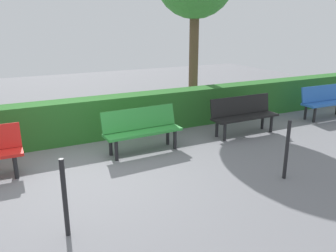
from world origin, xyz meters
name	(u,v)px	position (x,y,z in m)	size (l,w,h in m)	color
ground_plane	(81,176)	(0.00, 0.00, 0.00)	(24.04, 24.04, 0.00)	slate
bench_blue	(325,100)	(-6.73, -0.73, 0.48)	(1.50, 0.50, 0.86)	blue
bench_black	(243,113)	(-3.89, -0.61, 0.48)	(1.63, 0.46, 0.86)	black
bench_green	(142,128)	(-1.38, -0.62, 0.48)	(1.58, 0.54, 0.86)	#2D8C38
hedge_row	(116,116)	(-1.25, -1.83, 0.45)	(20.04, 0.53, 0.91)	#266023
railing_post_mid	(287,150)	(-2.99, 1.63, 0.50)	(0.06, 0.06, 1.00)	black
railing_post_far	(65,198)	(0.55, 1.63, 0.50)	(0.06, 0.06, 1.00)	black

